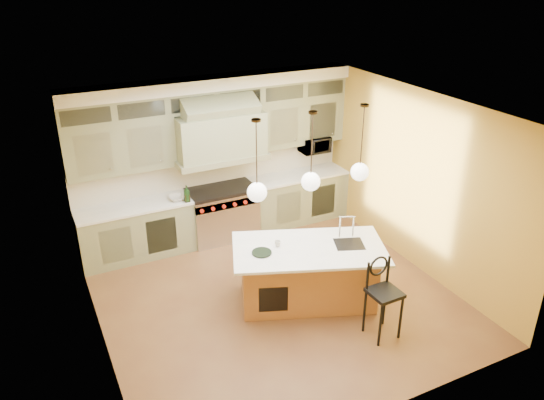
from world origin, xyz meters
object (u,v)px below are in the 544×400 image
range (222,213)px  kitchen_island (308,273)px  counter_stool (383,293)px  microwave (315,144)px

range → kitchen_island: size_ratio=0.49×
counter_stool → microwave: (1.05, 3.62, 0.80)m
range → counter_stool: bearing=-75.6°
counter_stool → kitchen_island: bearing=112.5°
range → kitchen_island: bearing=-80.4°
counter_stool → range: bearing=103.0°
range → kitchen_island: 2.43m
kitchen_island → microwave: size_ratio=4.49×
range → microwave: 2.18m
microwave → kitchen_island: bearing=-121.7°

